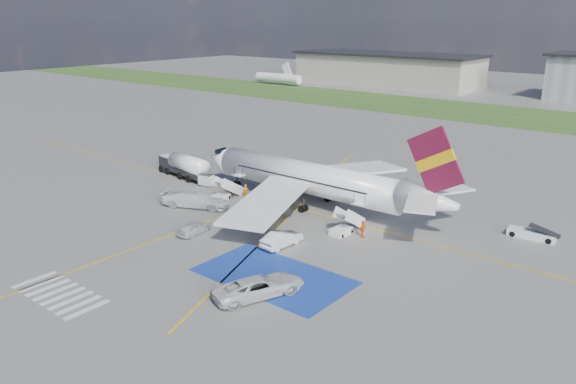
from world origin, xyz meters
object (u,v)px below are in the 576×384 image
(airliner, at_px, (317,180))
(car_silver_a, at_px, (193,228))
(van_white_a, at_px, (259,284))
(fuel_tanker, at_px, (184,167))
(gpu_cart, at_px, (206,180))
(van_white_b, at_px, (195,197))
(car_silver_b, at_px, (282,239))
(belt_loader, at_px, (532,235))

(airliner, distance_m, car_silver_a, 16.63)
(airliner, height_order, van_white_a, airliner)
(fuel_tanker, xyz_separation_m, gpu_cart, (5.74, -1.05, -0.67))
(car_silver_a, height_order, van_white_b, van_white_b)
(car_silver_b, xyz_separation_m, van_white_b, (-15.98, 2.70, 0.45))
(car_silver_b, height_order, van_white_b, van_white_b)
(belt_loader, relative_size, car_silver_a, 1.30)
(car_silver_a, distance_m, van_white_b, 9.05)
(car_silver_a, bearing_deg, belt_loader, -148.44)
(fuel_tanker, height_order, van_white_b, fuel_tanker)
(airliner, height_order, fuel_tanker, airliner)
(van_white_a, xyz_separation_m, van_white_b, (-21.31, 12.03, 0.12))
(van_white_a, bearing_deg, car_silver_a, -0.25)
(car_silver_b, bearing_deg, van_white_a, 122.37)
(belt_loader, bearing_deg, fuel_tanker, -175.90)
(belt_loader, relative_size, van_white_b, 0.82)
(gpu_cart, distance_m, van_white_b, 9.00)
(gpu_cart, xyz_separation_m, car_silver_a, (12.21, -13.19, -0.05))
(belt_loader, bearing_deg, airliner, -170.70)
(belt_loader, height_order, van_white_b, van_white_b)
(belt_loader, distance_m, car_silver_a, 35.87)
(fuel_tanker, distance_m, van_white_a, 38.35)
(belt_loader, distance_m, car_silver_b, 26.46)
(gpu_cart, height_order, van_white_a, van_white_a)
(car_silver_b, relative_size, van_white_b, 0.76)
(car_silver_a, bearing_deg, van_white_a, 152.42)
(airliner, xyz_separation_m, belt_loader, (23.71, 6.11, -3.01))
(airliner, xyz_separation_m, car_silver_a, (-4.76, -15.70, -2.71))
(airliner, distance_m, car_silver_b, 13.32)
(belt_loader, xyz_separation_m, car_silver_a, (-28.47, -21.82, 0.30))
(van_white_b, bearing_deg, airliner, -73.67)
(car_silver_b, bearing_deg, car_silver_a, 23.02)
(fuel_tanker, bearing_deg, van_white_b, -27.73)
(gpu_cart, distance_m, van_white_a, 32.99)
(fuel_tanker, relative_size, gpu_cart, 4.64)
(fuel_tanker, xyz_separation_m, van_white_b, (11.36, -8.06, -0.16))
(belt_loader, bearing_deg, gpu_cart, -173.19)
(gpu_cart, bearing_deg, van_white_b, -62.34)
(car_silver_a, xyz_separation_m, van_white_a, (14.72, -5.85, 0.44))
(fuel_tanker, distance_m, car_silver_a, 22.93)
(belt_loader, relative_size, van_white_a, 0.87)
(gpu_cart, bearing_deg, van_white_a, -46.38)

